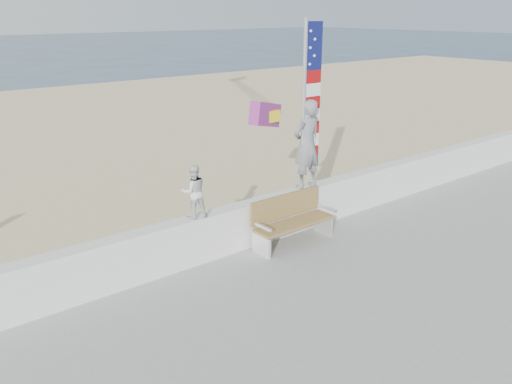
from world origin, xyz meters
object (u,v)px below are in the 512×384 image
at_px(adult, 307,144).
at_px(child, 194,191).
at_px(flag, 308,99).
at_px(bench, 291,219).

xyz_separation_m(adult, child, (-2.83, 0.00, -0.45)).
height_order(adult, child, adult).
xyz_separation_m(adult, flag, (0.00, -0.00, 0.96)).
height_order(bench, flag, flag).
xyz_separation_m(bench, flag, (0.83, 0.45, 2.30)).
height_order(adult, bench, adult).
distance_m(adult, bench, 1.64).
xyz_separation_m(child, bench, (2.00, -0.45, -0.90)).
bearing_deg(bench, child, 167.23).
distance_m(bench, flag, 2.49).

